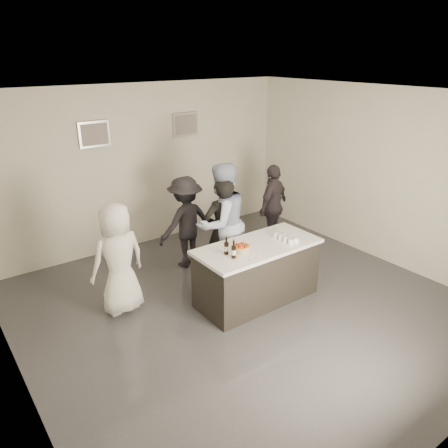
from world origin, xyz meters
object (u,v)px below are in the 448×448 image
Objects in this scene: cake at (242,249)px; beer_bottle_a at (226,245)px; bar_counter at (257,273)px; person_guest_left at (118,259)px; person_guest_back at (186,222)px; beer_bottle_b at (234,249)px; person_main_black at (222,231)px; person_guest_right at (273,206)px; person_main_blue at (221,223)px.

cake is 0.25m from beer_bottle_a.
cake is (-0.33, -0.04, 0.49)m from bar_counter.
beer_bottle_a is 0.16× the size of person_guest_left.
bar_counter is 1.67m from person_guest_back.
cake is 0.14× the size of person_guest_left.
person_main_black is (0.47, 0.90, -0.16)m from beer_bottle_b.
beer_bottle_b is (0.01, -0.15, 0.00)m from beer_bottle_a.
beer_bottle_b is 0.16× the size of person_guest_back.
person_guest_back reaches higher than person_guest_right.
cake is 2.34m from person_guest_right.
person_guest_left is (-1.71, 0.09, -0.16)m from person_main_blue.
beer_bottle_a is (-0.22, 0.06, 0.09)m from cake.
person_guest_back reaches higher than cake.
person_main_blue is 0.81m from person_guest_back.
person_main_blue reaches higher than beer_bottle_a.
person_main_black is 1.07× the size of person_guest_left.
person_guest_left is at bearing 151.68° from bar_counter.
person_guest_back is (0.10, 1.65, -0.14)m from cake.
person_guest_back is at bearing -160.81° from person_guest_left.
person_guest_right reaches higher than cake.
person_guest_back is at bearing 79.93° from beer_bottle_b.
person_main_black is at bearing -0.34° from person_guest_right.
person_main_blue is at bearing -2.38° from person_guest_right.
cake is at bearing 65.34° from person_main_blue.
person_main_blue is 1.19× the size of person_guest_left.
bar_counter is 1.00m from person_main_blue.
person_main_blue is at bearing 71.52° from cake.
beer_bottle_b reaches higher than bar_counter.
person_main_black reaches higher than beer_bottle_b.
person_guest_left is (-1.20, 0.91, -0.22)m from beer_bottle_a.
person_main_black is (0.26, 0.81, -0.07)m from cake.
beer_bottle_b is at bearing -86.50° from beer_bottle_a.
person_main_black reaches higher than cake.
beer_bottle_b is at bearing 56.46° from person_main_blue.
person_main_blue is (0.30, 0.89, 0.03)m from cake.
person_guest_left is at bearing -9.14° from person_main_blue.
bar_counter is 8.42× the size of cake.
person_guest_right is (1.57, 0.51, -0.18)m from person_main_blue.
beer_bottle_b is at bearing 73.94° from person_guest_back.
person_guest_left is 3.31m from person_guest_right.
person_guest_back is (-0.20, 0.76, -0.18)m from person_main_blue.
person_guest_right reaches higher than beer_bottle_b.
person_guest_left reaches higher than person_guest_right.
person_main_black reaches higher than bar_counter.
person_main_blue is 1.22× the size of person_guest_right.
cake is 1.66m from person_guest_back.
person_main_blue reaches higher than person_guest_back.
beer_bottle_a is 1.64m from person_guest_back.
beer_bottle_a is 1.00× the size of beer_bottle_b.
cake is 0.13× the size of person_main_black.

